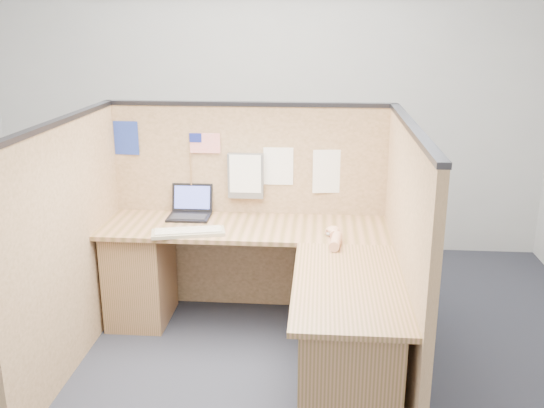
# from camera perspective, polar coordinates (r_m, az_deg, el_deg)

# --- Properties ---
(floor) EXTENTS (5.00, 5.00, 0.00)m
(floor) POSITION_cam_1_polar(r_m,az_deg,el_deg) (3.84, -3.78, -15.75)
(floor) COLOR black
(floor) RESTS_ON ground
(wall_back) EXTENTS (5.00, 0.00, 5.00)m
(wall_back) POSITION_cam_1_polar(r_m,az_deg,el_deg) (5.51, -0.62, 9.91)
(wall_back) COLOR #ABAEB0
(wall_back) RESTS_ON floor
(wall_front) EXTENTS (5.00, 0.00, 5.00)m
(wall_front) POSITION_cam_1_polar(r_m,az_deg,el_deg) (1.27, -20.67, -16.30)
(wall_front) COLOR #ABAEB0
(wall_front) RESTS_ON floor
(cubicle_partitions) EXTENTS (2.06, 1.83, 1.53)m
(cubicle_partitions) POSITION_cam_1_polar(r_m,az_deg,el_deg) (3.88, -3.09, -2.73)
(cubicle_partitions) COLOR olive
(cubicle_partitions) RESTS_ON floor
(l_desk) EXTENTS (1.95, 1.75, 0.73)m
(l_desk) POSITION_cam_1_polar(r_m,az_deg,el_deg) (3.88, -0.56, -8.73)
(l_desk) COLOR brown
(l_desk) RESTS_ON floor
(laptop) EXTENTS (0.30, 0.28, 0.21)m
(laptop) POSITION_cam_1_polar(r_m,az_deg,el_deg) (4.36, -7.68, -0.44)
(laptop) COLOR black
(laptop) RESTS_ON l_desk
(keyboard) EXTENTS (0.50, 0.27, 0.03)m
(keyboard) POSITION_cam_1_polar(r_m,az_deg,el_deg) (4.00, -7.88, -2.64)
(keyboard) COLOR gray
(keyboard) RESTS_ON l_desk
(mouse) EXTENTS (0.11, 0.08, 0.04)m
(mouse) POSITION_cam_1_polar(r_m,az_deg,el_deg) (3.95, 5.77, -2.74)
(mouse) COLOR silver
(mouse) RESTS_ON l_desk
(hand_forearm) EXTENTS (0.10, 0.35, 0.07)m
(hand_forearm) POSITION_cam_1_polar(r_m,az_deg,el_deg) (3.83, 5.95, -3.17)
(hand_forearm) COLOR tan
(hand_forearm) RESTS_ON l_desk
(blue_poster) EXTENTS (0.18, 0.02, 0.24)m
(blue_poster) POSITION_cam_1_polar(r_m,az_deg,el_deg) (4.46, -13.56, 6.06)
(blue_poster) COLOR navy
(blue_poster) RESTS_ON cubicle_partitions
(american_flag) EXTENTS (0.22, 0.01, 0.38)m
(american_flag) POSITION_cam_1_polar(r_m,az_deg,el_deg) (4.32, -6.68, 5.52)
(american_flag) COLOR olive
(american_flag) RESTS_ON cubicle_partitions
(file_holder) EXTENTS (0.25, 0.05, 0.32)m
(file_holder) POSITION_cam_1_polar(r_m,az_deg,el_deg) (4.30, -2.49, 2.68)
(file_holder) COLOR slate
(file_holder) RESTS_ON cubicle_partitions
(paper_left) EXTENTS (0.21, 0.01, 0.27)m
(paper_left) POSITION_cam_1_polar(r_m,az_deg,el_deg) (4.29, 0.60, 3.57)
(paper_left) COLOR white
(paper_left) RESTS_ON cubicle_partitions
(paper_right) EXTENTS (0.24, 0.03, 0.31)m
(paper_right) POSITION_cam_1_polar(r_m,az_deg,el_deg) (4.29, 5.49, 3.06)
(paper_right) COLOR white
(paper_right) RESTS_ON cubicle_partitions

